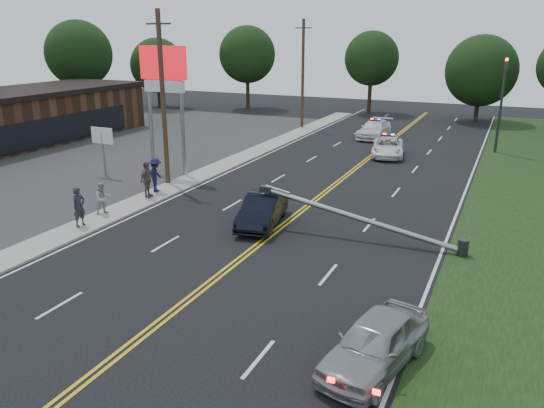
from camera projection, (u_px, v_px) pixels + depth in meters
The scene contains 23 objects.
ground at pixel (186, 301), 17.98m from camera, with size 120.00×120.00×0.00m, color black.
parking_lot at pixel (13, 173), 34.56m from camera, with size 25.00×60.00×0.01m, color #2D2D2D.
sidewalk at pixel (159, 193), 29.94m from camera, with size 1.80×70.00×0.12m, color #9C968D.
centerline_yellow at pixel (297, 214), 26.63m from camera, with size 0.36×80.00×0.00m, color gold.
pylon_sign at pixel (164, 80), 32.42m from camera, with size 3.20×0.35×8.00m.
small_sign at pixel (102, 140), 33.20m from camera, with size 1.60×0.14×3.10m.
traffic_signal at pixel (502, 97), 39.37m from camera, with size 0.28×0.41×7.05m.
fallen_streetlight at pixel (369, 221), 22.96m from camera, with size 9.36×0.44×1.91m.
utility_pole_mid at pixel (163, 99), 30.46m from camera, with size 1.60×0.28×10.00m.
utility_pole_far at pixel (303, 74), 49.50m from camera, with size 1.60×0.28×10.00m.
tree_3 at pixel (79, 54), 56.98m from camera, with size 7.05×7.05×10.18m.
tree_4 at pixel (157, 65), 63.90m from camera, with size 6.47×6.47×8.31m.
tree_5 at pixel (247, 55), 62.79m from camera, with size 6.67×6.67×9.69m.
tree_6 at pixel (372, 59), 59.14m from camera, with size 6.01×6.01×9.08m.
tree_7 at pixel (481, 71), 53.55m from camera, with size 7.12×7.12×8.69m.
crashed_sedan at pixel (262, 210), 25.02m from camera, with size 1.56×4.48×1.48m, color black.
waiting_sedan at pixel (375, 343), 14.26m from camera, with size 1.71×4.24×1.45m, color #919398.
emergency_a at pixel (388, 147), 39.23m from camera, with size 2.21×4.80×1.33m, color white.
emergency_b at pixel (375, 129), 46.16m from camera, with size 2.12×5.21×1.51m, color silver.
bystander_a at pixel (79, 207), 24.45m from camera, with size 0.68×0.45×1.87m, color #27272F.
bystander_b at pixel (103, 198), 26.18m from camera, with size 0.78×0.61×1.61m, color #9E9DA2.
bystander_c at pixel (156, 175), 29.79m from camera, with size 1.26×0.72×1.94m, color #17173A.
bystander_d at pixel (147, 179), 28.78m from camera, with size 1.17×0.49×2.00m, color #62574E.
Camera 1 is at (9.35, -13.43, 8.64)m, focal length 35.00 mm.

